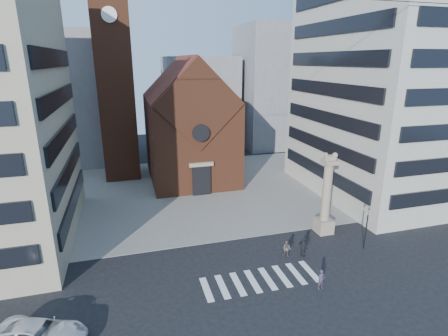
{
  "coord_description": "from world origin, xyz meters",
  "views": [
    {
      "loc": [
        -9.12,
        -25.97,
        17.33
      ],
      "look_at": [
        0.57,
        8.0,
        6.39
      ],
      "focal_mm": 28.0,
      "sensor_mm": 36.0,
      "label": 1
    }
  ],
  "objects": [
    {
      "name": "pedestrian_2",
      "position": [
        5.6,
        -0.77,
        0.99
      ],
      "size": [
        0.73,
        1.23,
        1.97
      ],
      "primitive_type": "imported",
      "rotation": [
        0.0,
        0.0,
        1.8
      ],
      "color": "black",
      "rests_on": "ground"
    },
    {
      "name": "bg_block_mid",
      "position": [
        6.0,
        45.0,
        9.0
      ],
      "size": [
        14.0,
        12.0,
        18.0
      ],
      "primitive_type": "cube",
      "color": "gray",
      "rests_on": "ground"
    },
    {
      "name": "zebra_crossing",
      "position": [
        0.55,
        -3.0,
        0.01
      ],
      "size": [
        10.2,
        3.2,
        0.01
      ],
      "primitive_type": null,
      "color": "white",
      "rests_on": "ground"
    },
    {
      "name": "piazza",
      "position": [
        0.0,
        19.0,
        0.03
      ],
      "size": [
        46.0,
        30.0,
        0.05
      ],
      "primitive_type": "cube",
      "color": "gray",
      "rests_on": "ground"
    },
    {
      "name": "bg_block_left",
      "position": [
        -20.0,
        40.0,
        11.0
      ],
      "size": [
        16.0,
        14.0,
        22.0
      ],
      "primitive_type": "cube",
      "color": "gray",
      "rests_on": "ground"
    },
    {
      "name": "scooter_5",
      "position": [
        2.95,
        18.17,
        0.56
      ],
      "size": [
        0.58,
        1.74,
        1.03
      ],
      "primitive_type": "imported",
      "rotation": [
        0.0,
        0.0,
        0.06
      ],
      "color": "black",
      "rests_on": "piazza"
    },
    {
      "name": "scooter_0",
      "position": [
        -5.84,
        18.17,
        0.51
      ],
      "size": [
        0.72,
        1.8,
        0.93
      ],
      "primitive_type": "imported",
      "rotation": [
        0.0,
        0.0,
        0.06
      ],
      "color": "black",
      "rests_on": "piazza"
    },
    {
      "name": "scooter_2",
      "position": [
        -2.32,
        18.17,
        0.51
      ],
      "size": [
        0.72,
        1.8,
        0.93
      ],
      "primitive_type": "imported",
      "rotation": [
        0.0,
        0.0,
        0.06
      ],
      "color": "black",
      "rests_on": "piazza"
    },
    {
      "name": "traffic_light",
      "position": [
        12.0,
        -1.0,
        2.29
      ],
      "size": [
        0.13,
        0.16,
        4.3
      ],
      "color": "black",
      "rests_on": "ground"
    },
    {
      "name": "building_right",
      "position": [
        24.0,
        12.0,
        16.0
      ],
      "size": [
        18.0,
        22.0,
        32.0
      ],
      "primitive_type": "cube",
      "color": "#AEAA9D",
      "rests_on": "ground"
    },
    {
      "name": "campanile",
      "position": [
        -10.0,
        28.0,
        15.74
      ],
      "size": [
        5.5,
        5.5,
        31.2
      ],
      "color": "brown",
      "rests_on": "ground"
    },
    {
      "name": "scooter_4",
      "position": [
        1.19,
        18.17,
        0.51
      ],
      "size": [
        0.72,
        1.8,
        0.93
      ],
      "primitive_type": "imported",
      "rotation": [
        0.0,
        0.0,
        0.06
      ],
      "color": "black",
      "rests_on": "piazza"
    },
    {
      "name": "scooter_1",
      "position": [
        -4.08,
        18.17,
        0.56
      ],
      "size": [
        0.58,
        1.74,
        1.03
      ],
      "primitive_type": "imported",
      "rotation": [
        0.0,
        0.0,
        0.06
      ],
      "color": "black",
      "rests_on": "piazza"
    },
    {
      "name": "church",
      "position": [
        0.0,
        25.04,
        7.98
      ],
      "size": [
        12.0,
        16.65,
        18.0
      ],
      "color": "brown",
      "rests_on": "ground"
    },
    {
      "name": "pedestrian_0",
      "position": [
        4.73,
        -5.36,
        0.84
      ],
      "size": [
        0.64,
        0.45,
        1.67
      ],
      "primitive_type": "imported",
      "rotation": [
        0.0,
        0.0,
        0.09
      ],
      "color": "#363043",
      "rests_on": "ground"
    },
    {
      "name": "scooter_3",
      "position": [
        -0.56,
        18.17,
        0.56
      ],
      "size": [
        0.58,
        1.74,
        1.03
      ],
      "primitive_type": "imported",
      "rotation": [
        0.0,
        0.0,
        0.06
      ],
      "color": "black",
      "rests_on": "piazza"
    },
    {
      "name": "bg_block_right",
      "position": [
        22.0,
        42.0,
        12.0
      ],
      "size": [
        16.0,
        14.0,
        24.0
      ],
      "primitive_type": "cube",
      "color": "gray",
      "rests_on": "ground"
    },
    {
      "name": "white_car",
      "position": [
        -15.4,
        -5.68,
        0.81
      ],
      "size": [
        6.42,
        4.65,
        1.62
      ],
      "primitive_type": "imported",
      "rotation": [
        0.0,
        0.0,
        1.2
      ],
      "color": "silver",
      "rests_on": "ground"
    },
    {
      "name": "pedestrian_1",
      "position": [
        4.19,
        -0.31,
        0.79
      ],
      "size": [
        0.96,
        0.96,
        1.57
      ],
      "primitive_type": "imported",
      "rotation": [
        0.0,
        0.0,
        -0.77
      ],
      "color": "#5B5249",
      "rests_on": "ground"
    },
    {
      "name": "lion_column",
      "position": [
        10.01,
        3.0,
        3.46
      ],
      "size": [
        1.63,
        1.6,
        8.68
      ],
      "color": "gray",
      "rests_on": "ground"
    },
    {
      "name": "ground",
      "position": [
        0.0,
        0.0,
        0.0
      ],
      "size": [
        120.0,
        120.0,
        0.0
      ],
      "primitive_type": "plane",
      "color": "black",
      "rests_on": "ground"
    }
  ]
}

